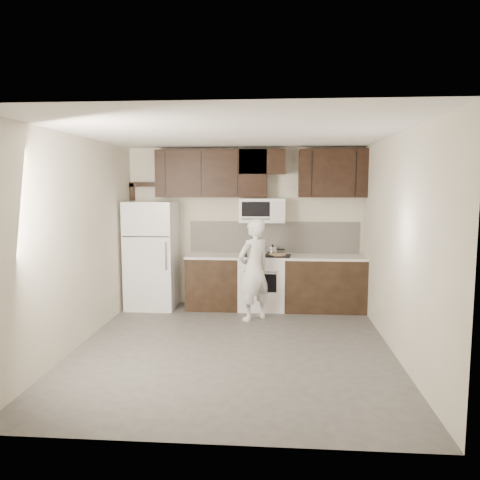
# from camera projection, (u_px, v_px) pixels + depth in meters

# --- Properties ---
(floor) EXTENTS (4.50, 4.50, 0.00)m
(floor) POSITION_uv_depth(u_px,v_px,m) (233.00, 348.00, 5.99)
(floor) COLOR #4A4845
(floor) RESTS_ON ground
(back_wall) EXTENTS (4.00, 0.00, 4.00)m
(back_wall) POSITION_uv_depth(u_px,v_px,m) (245.00, 227.00, 8.06)
(back_wall) COLOR #BDB4A1
(back_wall) RESTS_ON ground
(ceiling) EXTENTS (4.50, 4.50, 0.00)m
(ceiling) POSITION_uv_depth(u_px,v_px,m) (233.00, 133.00, 5.67)
(ceiling) COLOR white
(ceiling) RESTS_ON back_wall
(counter_run) EXTENTS (2.95, 0.64, 0.91)m
(counter_run) POSITION_uv_depth(u_px,v_px,m) (280.00, 282.00, 7.81)
(counter_run) COLOR black
(counter_run) RESTS_ON floor
(stove) EXTENTS (0.76, 0.66, 0.94)m
(stove) POSITION_uv_depth(u_px,v_px,m) (262.00, 282.00, 7.83)
(stove) COLOR white
(stove) RESTS_ON floor
(backsplash) EXTENTS (2.90, 0.02, 0.54)m
(backsplash) POSITION_uv_depth(u_px,v_px,m) (274.00, 237.00, 8.03)
(backsplash) COLOR beige
(backsplash) RESTS_ON counter_run
(upper_cabinets) EXTENTS (3.48, 0.35, 0.78)m
(upper_cabinets) POSITION_uv_depth(u_px,v_px,m) (257.00, 172.00, 7.76)
(upper_cabinets) COLOR black
(upper_cabinets) RESTS_ON back_wall
(microwave) EXTENTS (0.76, 0.42, 0.40)m
(microwave) POSITION_uv_depth(u_px,v_px,m) (262.00, 210.00, 7.81)
(microwave) COLOR white
(microwave) RESTS_ON upper_cabinets
(refrigerator) EXTENTS (0.80, 0.76, 1.80)m
(refrigerator) POSITION_uv_depth(u_px,v_px,m) (152.00, 255.00, 7.87)
(refrigerator) COLOR white
(refrigerator) RESTS_ON floor
(door_trim) EXTENTS (0.50, 0.08, 2.12)m
(door_trim) POSITION_uv_depth(u_px,v_px,m) (136.00, 232.00, 8.18)
(door_trim) COLOR black
(door_trim) RESTS_ON floor
(saucepan) EXTENTS (0.29, 0.17, 0.16)m
(saucepan) POSITION_uv_depth(u_px,v_px,m) (273.00, 250.00, 7.91)
(saucepan) COLOR silver
(saucepan) RESTS_ON stove
(baking_tray) EXTENTS (0.44, 0.35, 0.02)m
(baking_tray) POSITION_uv_depth(u_px,v_px,m) (277.00, 256.00, 7.64)
(baking_tray) COLOR black
(baking_tray) RESTS_ON counter_run
(pizza) EXTENTS (0.31, 0.31, 0.02)m
(pizza) POSITION_uv_depth(u_px,v_px,m) (277.00, 254.00, 7.64)
(pizza) COLOR tan
(pizza) RESTS_ON baking_tray
(person) EXTENTS (0.67, 0.67, 1.57)m
(person) POSITION_uv_depth(u_px,v_px,m) (254.00, 270.00, 7.14)
(person) COLOR white
(person) RESTS_ON floor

